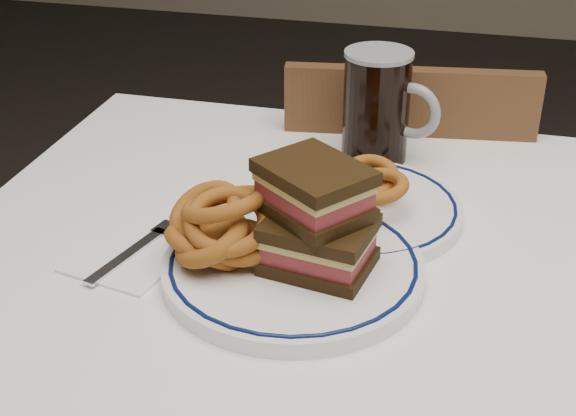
% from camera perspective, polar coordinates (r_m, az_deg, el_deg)
% --- Properties ---
extents(dining_table, '(1.27, 0.87, 0.75)m').
position_cam_1_polar(dining_table, '(1.02, 11.29, -9.34)').
color(dining_table, white).
rests_on(dining_table, floor).
extents(chair_far, '(0.45, 0.45, 0.86)m').
position_cam_1_polar(chair_far, '(1.53, 7.70, -2.82)').
color(chair_far, '#452916').
rests_on(chair_far, floor).
extents(main_plate, '(0.30, 0.30, 0.02)m').
position_cam_1_polar(main_plate, '(0.92, 0.37, -4.19)').
color(main_plate, white).
rests_on(main_plate, dining_table).
extents(reuben_sandwich, '(0.15, 0.14, 0.12)m').
position_cam_1_polar(reuben_sandwich, '(0.88, 2.04, -0.67)').
color(reuben_sandwich, black).
rests_on(reuben_sandwich, main_plate).
extents(onion_rings_main, '(0.14, 0.13, 0.13)m').
position_cam_1_polar(onion_rings_main, '(0.91, -4.96, -1.38)').
color(onion_rings_main, '#6C310E').
rests_on(onion_rings_main, main_plate).
extents(ketchup_ramekin, '(0.06, 0.06, 0.03)m').
position_cam_1_polar(ketchup_ramekin, '(0.99, 0.77, 0.14)').
color(ketchup_ramekin, silver).
rests_on(ketchup_ramekin, main_plate).
extents(beer_mug, '(0.15, 0.10, 0.16)m').
position_cam_1_polar(beer_mug, '(1.18, 6.45, 7.24)').
color(beer_mug, black).
rests_on(beer_mug, dining_table).
extents(far_plate, '(0.27, 0.27, 0.02)m').
position_cam_1_polar(far_plate, '(1.05, 4.98, -0.04)').
color(far_plate, white).
rests_on(far_plate, dining_table).
extents(onion_rings_far, '(0.13, 0.13, 0.07)m').
position_cam_1_polar(onion_rings_far, '(1.03, 5.20, 1.49)').
color(onion_rings_far, '#6C310E').
rests_on(onion_rings_far, far_plate).
extents(napkin_fork, '(0.14, 0.16, 0.01)m').
position_cam_1_polar(napkin_fork, '(0.98, -11.25, -3.41)').
color(napkin_fork, white).
rests_on(napkin_fork, dining_table).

